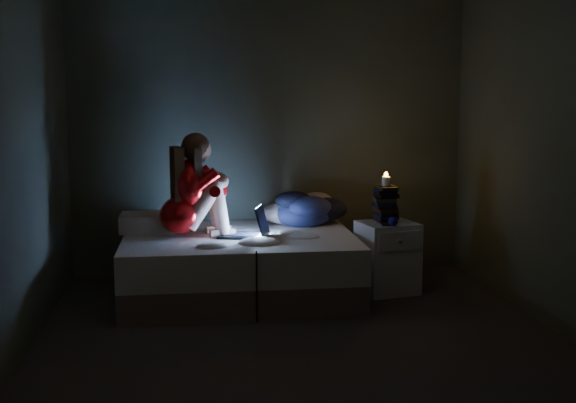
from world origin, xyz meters
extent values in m
cube|color=#2F2B2A|center=(0.00, 0.00, -0.01)|extent=(3.60, 3.80, 0.02)
cube|color=#4A513B|center=(0.00, 1.91, 1.30)|extent=(3.60, 0.02, 2.60)
cube|color=#4A513B|center=(0.00, -1.91, 1.30)|extent=(3.60, 0.02, 2.60)
cube|color=#4A513B|center=(-1.81, 0.00, 1.30)|extent=(0.02, 3.80, 2.60)
cube|color=#4A513B|center=(1.81, 0.00, 1.30)|extent=(0.02, 3.80, 2.60)
cube|color=beige|center=(-1.07, 1.39, 0.59)|extent=(0.50, 0.36, 0.14)
cube|color=white|center=(0.90, 1.07, 0.30)|extent=(0.52, 0.49, 0.60)
cylinder|color=beige|center=(0.89, 1.11, 0.93)|extent=(0.07, 0.07, 0.08)
cube|color=black|center=(0.83, 0.98, 0.60)|extent=(0.11, 0.15, 0.01)
sphere|color=navy|center=(0.86, 0.90, 0.64)|extent=(0.08, 0.08, 0.08)
camera|label=1|loc=(-0.71, -4.78, 1.69)|focal=45.64mm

